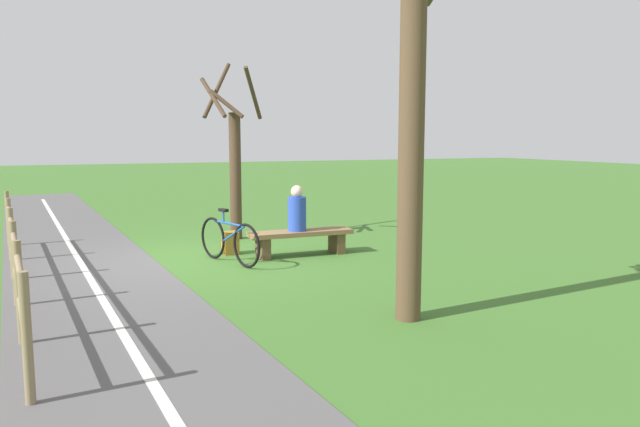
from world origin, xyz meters
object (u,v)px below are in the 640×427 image
(backpack, at_px, (230,243))
(tree_far_right, at_px, (413,134))
(tree_near_bench, at_px, (234,162))
(person_seated, at_px, (297,211))
(bench, at_px, (301,238))
(bicycle, at_px, (229,240))

(backpack, relative_size, tree_far_right, 0.09)
(backpack, relative_size, tree_near_bench, 0.11)
(backpack, xyz_separation_m, tree_far_right, (-0.95, 4.57, 1.92))
(tree_far_right, xyz_separation_m, tree_near_bench, (0.46, -6.12, -0.53))
(person_seated, bearing_deg, backpack, -28.75)
(bench, xyz_separation_m, backpack, (1.13, -0.59, -0.11))
(person_seated, xyz_separation_m, bicycle, (1.27, 0.15, -0.42))
(backpack, distance_m, tree_far_right, 5.05)
(bench, height_order, tree_far_right, tree_far_right)
(tree_far_right, bearing_deg, bicycle, -73.17)
(backpack, bearing_deg, bench, 152.42)
(bicycle, relative_size, backpack, 4.03)
(bench, bearing_deg, bicycle, 6.52)
(bicycle, distance_m, tree_far_right, 4.37)
(tree_far_right, bearing_deg, person_seated, -91.55)
(bench, distance_m, tree_far_right, 4.38)
(bench, xyz_separation_m, tree_near_bench, (0.63, -2.14, 1.28))
(person_seated, relative_size, backpack, 1.97)
(bench, height_order, person_seated, person_seated)
(bench, relative_size, backpack, 4.56)
(bicycle, bearing_deg, tree_near_bench, 143.81)
(bicycle, height_order, tree_near_bench, tree_near_bench)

